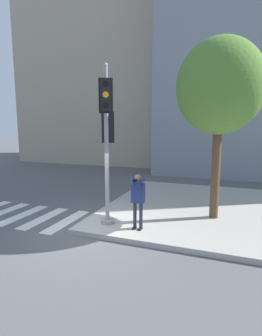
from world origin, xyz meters
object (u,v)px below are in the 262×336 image
object	(u,v)px
traffic_signal_pole	(107,133)
person_photographer	(138,196)
fire_hydrant	(133,194)
street_tree	(220,88)

from	to	relation	value
traffic_signal_pole	person_photographer	xyz separation A→B (m)	(1.08, -0.12, -1.92)
traffic_signal_pole	person_photographer	world-z (taller)	traffic_signal_pole
traffic_signal_pole	fire_hydrant	size ratio (longest dim) A/B	6.47
street_tree	fire_hydrant	world-z (taller)	street_tree
person_photographer	fire_hydrant	bearing A→B (deg)	112.67
person_photographer	street_tree	xyz separation A→B (m)	(2.17, 1.93, 3.39)
traffic_signal_pole	street_tree	size ratio (longest dim) A/B	0.84
street_tree	fire_hydrant	xyz separation A→B (m)	(-3.29, 0.76, -4.05)
traffic_signal_pole	person_photographer	bearing A→B (deg)	-6.13
traffic_signal_pole	person_photographer	size ratio (longest dim) A/B	2.95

